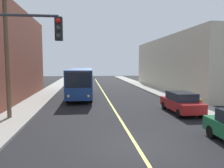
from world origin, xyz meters
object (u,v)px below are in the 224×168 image
Objects in this scene: parked_car_red at (181,102)px; traffic_signal_left_corner at (13,52)px; fire_hydrant at (200,104)px; city_bus at (81,81)px; utility_pole_near at (6,39)px.

traffic_signal_left_corner is (-10.38, -5.91, 3.46)m from parked_car_red.
fire_hydrant is at bearing 17.33° from parked_car_red.
city_bus is 14.51× the size of fire_hydrant.
fire_hydrant is (9.74, -9.19, -1.23)m from city_bus.
city_bus is 2.77× the size of parked_car_red.
city_bus is 1.28× the size of utility_pole_near.
parked_car_red is 13.28m from utility_pole_near.
fire_hydrant is at bearing 27.91° from traffic_signal_left_corner.
city_bus is at bearing 80.88° from traffic_signal_left_corner.
utility_pole_near is at bearing -177.69° from parked_car_red.
utility_pole_near reaches higher than parked_car_red.
fire_hydrant is at bearing -43.32° from city_bus.
parked_car_red is 0.46× the size of utility_pole_near.
traffic_signal_left_corner is at bearing -152.09° from fire_hydrant.
parked_car_red is at bearing 29.65° from traffic_signal_left_corner.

